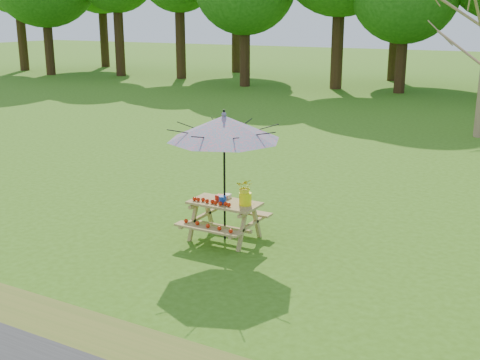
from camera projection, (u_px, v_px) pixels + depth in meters
The scene contains 6 objects.
ground at pixel (5, 214), 11.72m from camera, with size 120.00×120.00×0.00m, color #3A6613.
picnic_table at pixel (225, 221), 10.31m from camera, with size 1.20×1.32×0.67m.
patio_umbrella at pixel (224, 128), 9.88m from camera, with size 1.94×1.94×2.25m.
produce_bins at pixel (223, 198), 10.25m from camera, with size 0.26×0.43×0.13m.
tomatoes_row at pixel (212, 202), 10.13m from camera, with size 0.77×0.13×0.07m, color red, non-canonical shape.
flower_bucket at pixel (245, 191), 10.01m from camera, with size 0.33×0.31×0.46m.
Camera 1 is at (9.43, -7.48, 3.76)m, focal length 45.00 mm.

